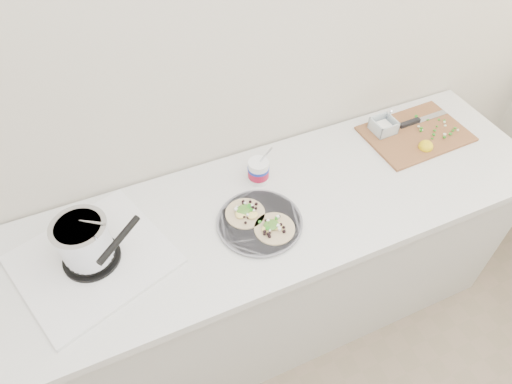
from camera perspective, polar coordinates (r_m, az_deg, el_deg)
name	(u,v)px	position (r m, az deg, el deg)	size (l,w,h in m)	color
counter	(249,275)	(2.08, -0.84, -10.37)	(2.44, 0.66, 0.90)	beige
stove	(88,248)	(1.62, -20.31, -6.59)	(0.59, 0.57, 0.23)	silver
taco_plate	(260,221)	(1.67, 0.46, -3.62)	(0.32, 0.32, 0.04)	slate
tub	(259,169)	(1.78, 0.42, 2.90)	(0.09, 0.09, 0.19)	white
cutboard	(413,131)	(2.14, 19.08, 7.24)	(0.45, 0.32, 0.07)	brown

